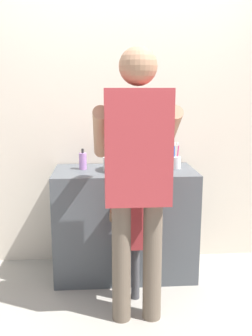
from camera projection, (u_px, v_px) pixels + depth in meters
The scene contains 9 objects.
ground_plane at pixel (127, 290), 2.84m from camera, with size 14.00×14.00×0.00m, color #9E998E.
back_wall at pixel (122, 106), 3.17m from camera, with size 4.40×0.08×2.70m.
vanity_cabinet at pixel (125, 222), 3.04m from camera, with size 1.11×0.54×0.87m, color #4C5156.
sink_basin at pixel (125, 163), 2.92m from camera, with size 0.34×0.34×0.11m.
faucet at pixel (123, 156), 3.12m from camera, with size 0.18×0.14×0.18m.
toothbrush_cup at pixel (176, 162), 2.99m from camera, with size 0.07×0.07×0.21m.
soap_bottle at pixel (83, 161), 2.96m from camera, with size 0.06×0.06×0.17m.
child_toddler at pixel (129, 231), 2.63m from camera, with size 0.26×0.26×0.86m.
adult_parent at pixel (137, 164), 2.30m from camera, with size 0.54×0.56×1.73m.
Camera 1 is at (-0.19, -2.58, 1.49)m, focal length 40.13 mm.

